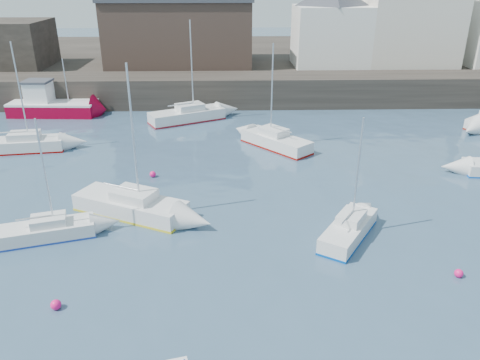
{
  "coord_description": "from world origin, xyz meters",
  "views": [
    {
      "loc": [
        -0.7,
        -13.01,
        12.61
      ],
      "look_at": [
        0.0,
        12.0,
        1.5
      ],
      "focal_mm": 35.0,
      "sensor_mm": 36.0,
      "label": 1
    }
  ],
  "objects_px": {
    "sailboat_a": "(46,231)",
    "sailboat_h": "(187,115)",
    "buoy_mid": "(458,277)",
    "sailboat_b": "(131,205)",
    "sailboat_e": "(22,144)",
    "sailboat_f": "(276,141)",
    "buoy_near": "(57,309)",
    "fishing_boat": "(51,104)",
    "buoy_far": "(153,177)",
    "sailboat_c": "(349,229)"
  },
  "relations": [
    {
      "from": "buoy_near",
      "to": "buoy_far",
      "type": "xyz_separation_m",
      "value": [
        2.03,
        13.49,
        0.0
      ]
    },
    {
      "from": "fishing_boat",
      "to": "buoy_far",
      "type": "height_order",
      "value": "fishing_boat"
    },
    {
      "from": "sailboat_b",
      "to": "sailboat_h",
      "type": "height_order",
      "value": "sailboat_h"
    },
    {
      "from": "sailboat_f",
      "to": "buoy_mid",
      "type": "height_order",
      "value": "sailboat_f"
    },
    {
      "from": "sailboat_b",
      "to": "sailboat_a",
      "type": "bearing_deg",
      "value": -146.57
    },
    {
      "from": "sailboat_a",
      "to": "buoy_far",
      "type": "relative_size",
      "value": 15.03
    },
    {
      "from": "sailboat_h",
      "to": "sailboat_c",
      "type": "bearing_deg",
      "value": -64.88
    },
    {
      "from": "fishing_boat",
      "to": "buoy_near",
      "type": "height_order",
      "value": "fishing_boat"
    },
    {
      "from": "buoy_mid",
      "to": "sailboat_c",
      "type": "bearing_deg",
      "value": 139.6
    },
    {
      "from": "sailboat_e",
      "to": "buoy_near",
      "type": "xyz_separation_m",
      "value": [
        8.76,
        -18.9,
        -0.53
      ]
    },
    {
      "from": "sailboat_e",
      "to": "sailboat_h",
      "type": "height_order",
      "value": "sailboat_h"
    },
    {
      "from": "sailboat_f",
      "to": "sailboat_h",
      "type": "relative_size",
      "value": 0.89
    },
    {
      "from": "sailboat_a",
      "to": "buoy_near",
      "type": "relative_size",
      "value": 14.79
    },
    {
      "from": "sailboat_b",
      "to": "sailboat_f",
      "type": "xyz_separation_m",
      "value": [
        9.3,
        10.87,
        -0.0
      ]
    },
    {
      "from": "sailboat_b",
      "to": "buoy_mid",
      "type": "distance_m",
      "value": 17.19
    },
    {
      "from": "sailboat_b",
      "to": "buoy_mid",
      "type": "bearing_deg",
      "value": -22.2
    },
    {
      "from": "sailboat_a",
      "to": "sailboat_b",
      "type": "relative_size",
      "value": 0.75
    },
    {
      "from": "sailboat_b",
      "to": "sailboat_f",
      "type": "height_order",
      "value": "sailboat_b"
    },
    {
      "from": "sailboat_c",
      "to": "sailboat_e",
      "type": "bearing_deg",
      "value": 148.32
    },
    {
      "from": "sailboat_b",
      "to": "buoy_mid",
      "type": "relative_size",
      "value": 21.5
    },
    {
      "from": "sailboat_a",
      "to": "buoy_near",
      "type": "distance_m",
      "value": 6.11
    },
    {
      "from": "buoy_far",
      "to": "sailboat_a",
      "type": "bearing_deg",
      "value": -119.0
    },
    {
      "from": "sailboat_b",
      "to": "sailboat_f",
      "type": "distance_m",
      "value": 14.3
    },
    {
      "from": "sailboat_a",
      "to": "sailboat_h",
      "type": "distance_m",
      "value": 21.58
    },
    {
      "from": "sailboat_e",
      "to": "sailboat_c",
      "type": "bearing_deg",
      "value": -31.68
    },
    {
      "from": "sailboat_f",
      "to": "sailboat_e",
      "type": "bearing_deg",
      "value": -179.47
    },
    {
      "from": "sailboat_b",
      "to": "sailboat_e",
      "type": "height_order",
      "value": "sailboat_b"
    },
    {
      "from": "sailboat_a",
      "to": "sailboat_e",
      "type": "height_order",
      "value": "sailboat_e"
    },
    {
      "from": "sailboat_c",
      "to": "sailboat_e",
      "type": "xyz_separation_m",
      "value": [
        -22.08,
        13.62,
        0.05
      ]
    },
    {
      "from": "sailboat_e",
      "to": "sailboat_f",
      "type": "distance_m",
      "value": 19.64
    },
    {
      "from": "sailboat_f",
      "to": "buoy_near",
      "type": "xyz_separation_m",
      "value": [
        -10.88,
        -19.08,
        -0.56
      ]
    },
    {
      "from": "sailboat_a",
      "to": "fishing_boat",
      "type": "bearing_deg",
      "value": 108.0
    },
    {
      "from": "sailboat_c",
      "to": "sailboat_e",
      "type": "height_order",
      "value": "sailboat_e"
    },
    {
      "from": "sailboat_h",
      "to": "buoy_mid",
      "type": "height_order",
      "value": "sailboat_h"
    },
    {
      "from": "buoy_near",
      "to": "buoy_mid",
      "type": "xyz_separation_m",
      "value": [
        17.49,
        1.72,
        0.0
      ]
    },
    {
      "from": "fishing_boat",
      "to": "sailboat_h",
      "type": "xyz_separation_m",
      "value": [
        13.29,
        -2.5,
        -0.46
      ]
    },
    {
      "from": "buoy_mid",
      "to": "sailboat_a",
      "type": "bearing_deg",
      "value": 168.84
    },
    {
      "from": "sailboat_b",
      "to": "buoy_near",
      "type": "distance_m",
      "value": 8.38
    },
    {
      "from": "sailboat_h",
      "to": "buoy_mid",
      "type": "relative_size",
      "value": 22.44
    },
    {
      "from": "sailboat_c",
      "to": "sailboat_e",
      "type": "relative_size",
      "value": 0.77
    },
    {
      "from": "sailboat_a",
      "to": "sailboat_h",
      "type": "relative_size",
      "value": 0.72
    },
    {
      "from": "buoy_near",
      "to": "buoy_far",
      "type": "bearing_deg",
      "value": 81.46
    },
    {
      "from": "buoy_mid",
      "to": "fishing_boat",
      "type": "bearing_deg",
      "value": 135.18
    },
    {
      "from": "sailboat_b",
      "to": "buoy_near",
      "type": "relative_size",
      "value": 19.79
    },
    {
      "from": "sailboat_e",
      "to": "buoy_mid",
      "type": "distance_m",
      "value": 31.38
    },
    {
      "from": "sailboat_e",
      "to": "buoy_mid",
      "type": "height_order",
      "value": "sailboat_e"
    },
    {
      "from": "buoy_near",
      "to": "buoy_mid",
      "type": "height_order",
      "value": "buoy_near"
    },
    {
      "from": "fishing_boat",
      "to": "buoy_mid",
      "type": "height_order",
      "value": "fishing_boat"
    },
    {
      "from": "buoy_mid",
      "to": "sailboat_e",
      "type": "bearing_deg",
      "value": 146.8
    },
    {
      "from": "sailboat_c",
      "to": "buoy_mid",
      "type": "bearing_deg",
      "value": -40.4
    }
  ]
}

